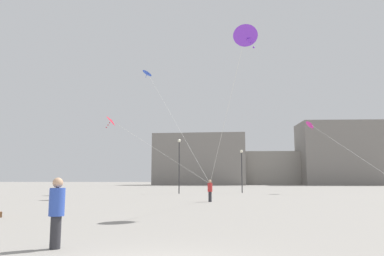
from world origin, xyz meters
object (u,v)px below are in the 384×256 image
at_px(lamppost_east, 242,164).
at_px(handbag_beside_flyer, 0,215).
at_px(person_in_blue, 57,209).
at_px(lamppost_west, 179,158).
at_px(building_left_hall, 200,159).
at_px(building_right_hall, 346,154).
at_px(kite_crimson_diamond, 112,121).
at_px(kite_magenta_diamond, 311,125).
at_px(person_in_red, 210,190).
at_px(kite_cobalt_diamond, 148,73).
at_px(kite_violet_diamond, 245,36).
at_px(building_centre_hall, 267,169).

height_order(lamppost_east, handbag_beside_flyer, lamppost_east).
relative_size(person_in_blue, lamppost_west, 0.29).
distance_m(person_in_blue, lamppost_east, 35.44).
xyz_separation_m(building_left_hall, building_right_hall, (36.00, 1.03, 1.40)).
bearing_deg(handbag_beside_flyer, person_in_blue, -52.53).
relative_size(person_in_blue, building_left_hall, 0.08).
height_order(kite_crimson_diamond, kite_magenta_diamond, kite_magenta_diamond).
bearing_deg(handbag_beside_flyer, person_in_red, 49.64).
distance_m(kite_magenta_diamond, lamppost_east, 9.11).
bearing_deg(kite_magenta_diamond, handbag_beside_flyer, -128.65).
xyz_separation_m(lamppost_west, handbag_beside_flyer, (-5.97, -25.02, -3.83)).
bearing_deg(building_left_hall, handbag_beside_flyer, -95.39).
xyz_separation_m(kite_magenta_diamond, lamppost_east, (-7.90, 1.10, -4.40)).
distance_m(person_in_blue, kite_cobalt_diamond, 34.42).
bearing_deg(kite_violet_diamond, lamppost_west, 102.43).
distance_m(person_in_blue, kite_magenta_diamond, 37.50).
height_order(person_in_blue, lamppost_east, lamppost_east).
xyz_separation_m(building_right_hall, lamppost_east, (-29.97, -48.91, -4.28)).
bearing_deg(person_in_blue, building_right_hall, -65.83).
relative_size(person_in_red, lamppost_east, 0.32).
distance_m(building_left_hall, handbag_beside_flyer, 75.88).
xyz_separation_m(person_in_blue, kite_crimson_diamond, (-4.46, 21.83, 5.62)).
bearing_deg(building_centre_hall, lamppost_east, -101.88).
distance_m(kite_magenta_diamond, lamppost_west, 15.59).
height_order(building_centre_hall, handbag_beside_flyer, building_centre_hall).
bearing_deg(lamppost_west, person_in_blue, -90.96).
height_order(person_in_red, building_centre_hall, building_centre_hall).
height_order(building_left_hall, handbag_beside_flyer, building_left_hall).
bearing_deg(lamppost_east, building_right_hall, 58.50).
height_order(building_left_hall, lamppost_east, building_left_hall).
distance_m(person_in_red, handbag_beside_flyer, 14.42).
bearing_deg(person_in_blue, kite_magenta_diamond, -66.56).
xyz_separation_m(person_in_blue, building_right_hall, (37.67, 83.42, 6.68)).
distance_m(person_in_blue, building_left_hall, 82.58).
height_order(kite_crimson_diamond, lamppost_west, kite_crimson_diamond).
height_order(kite_violet_diamond, kite_magenta_diamond, kite_violet_diamond).
bearing_deg(kite_violet_diamond, kite_magenta_diamond, 67.99).
xyz_separation_m(person_in_blue, lamppost_east, (7.70, 34.51, 2.40)).
height_order(kite_magenta_diamond, building_right_hall, building_right_hall).
relative_size(building_left_hall, handbag_beside_flyer, 71.45).
xyz_separation_m(lamppost_east, handbag_beside_flyer, (-13.14, -27.42, -3.23)).
height_order(building_centre_hall, lamppost_west, building_centre_hall).
distance_m(kite_violet_diamond, lamppost_west, 24.33).
bearing_deg(lamppost_east, kite_magenta_diamond, -7.95).
relative_size(person_in_red, building_centre_hall, 0.07).
bearing_deg(building_centre_hall, kite_cobalt_diamond, -110.93).
relative_size(kite_cobalt_diamond, kite_crimson_diamond, 1.66).
height_order(kite_magenta_diamond, building_left_hall, building_left_hall).
bearing_deg(handbag_beside_flyer, kite_magenta_diamond, 51.35).
relative_size(building_right_hall, lamppost_east, 4.45).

